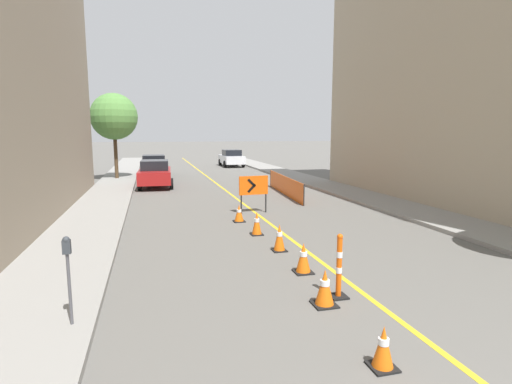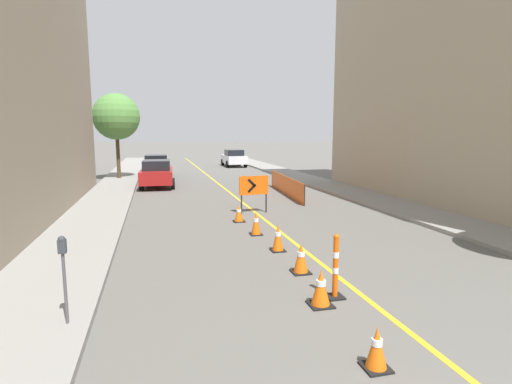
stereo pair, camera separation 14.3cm
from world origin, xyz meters
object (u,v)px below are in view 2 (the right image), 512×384
object	(u,v)px
traffic_cone_nearest	(377,348)
traffic_cone_third	(301,258)
parked_car_curb_near	(157,173)
parking_meter_near_curb	(63,263)
parked_car_curb_far	(234,158)
delineator_post_front	(335,270)
street_tree_left_near	(116,117)
traffic_cone_fifth	(256,223)
traffic_cone_fourth	(278,238)
traffic_cone_farthest	(239,213)
traffic_cone_second	(321,288)
arrow_barricade_primary	(254,187)
parked_car_curb_mid	(156,166)

from	to	relation	value
traffic_cone_nearest	traffic_cone_third	bearing A→B (deg)	84.82
parked_car_curb_near	parking_meter_near_curb	world-z (taller)	parked_car_curb_near
parked_car_curb_near	parked_car_curb_far	distance (m)	15.15
delineator_post_front	street_tree_left_near	bearing A→B (deg)	104.57
traffic_cone_fifth	street_tree_left_near	size ratio (longest dim) A/B	0.13
traffic_cone_fourth	delineator_post_front	xyz separation A→B (m)	(0.14, -3.23, 0.19)
traffic_cone_fifth	traffic_cone_farthest	xyz separation A→B (m)	(-0.13, 1.96, -0.05)
traffic_cone_third	parked_car_curb_far	size ratio (longest dim) A/B	0.16
traffic_cone_second	parked_car_curb_near	xyz separation A→B (m)	(-2.77, 17.69, 0.46)
traffic_cone_second	parking_meter_near_curb	size ratio (longest dim) A/B	0.48
arrow_barricade_primary	parked_car_curb_mid	bearing A→B (deg)	100.15
traffic_cone_second	traffic_cone_fourth	xyz separation A→B (m)	(0.27, 3.49, 0.03)
traffic_cone_farthest	traffic_cone_fifth	bearing A→B (deg)	-86.08
traffic_cone_nearest	arrow_barricade_primary	xyz separation A→B (m)	(0.98, 10.74, 0.76)
parked_car_curb_mid	arrow_barricade_primary	bearing A→B (deg)	-75.80
parked_car_curb_far	traffic_cone_third	bearing A→B (deg)	-98.92
traffic_cone_fifth	arrow_barricade_primary	distance (m)	3.53
traffic_cone_fourth	arrow_barricade_primary	world-z (taller)	arrow_barricade_primary
traffic_cone_nearest	delineator_post_front	distance (m)	2.37
parked_car_curb_far	street_tree_left_near	bearing A→B (deg)	-137.98
traffic_cone_fifth	parked_car_curb_near	xyz separation A→B (m)	(-2.90, 12.37, 0.44)
traffic_cone_third	street_tree_left_near	distance (m)	21.36
traffic_cone_third	traffic_cone_farthest	world-z (taller)	traffic_cone_third
traffic_cone_nearest	traffic_cone_third	distance (m)	3.79
traffic_cone_fourth	traffic_cone_fifth	size ratio (longest dim) A/B	1.00
parked_car_curb_near	parked_car_curb_far	bearing A→B (deg)	64.03
traffic_cone_fourth	parked_car_curb_near	distance (m)	14.53
traffic_cone_nearest	traffic_cone_fourth	size ratio (longest dim) A/B	0.82
traffic_cone_farthest	parked_car_curb_mid	xyz separation A→B (m)	(-2.76, 16.24, 0.49)
parked_car_curb_mid	traffic_cone_fifth	bearing A→B (deg)	-80.65
delineator_post_front	parked_car_curb_mid	bearing A→B (deg)	97.79
traffic_cone_nearest	traffic_cone_fifth	world-z (taller)	traffic_cone_fifth
parked_car_curb_near	traffic_cone_third	bearing A→B (deg)	-76.59
traffic_cone_third	parked_car_curb_mid	world-z (taller)	parked_car_curb_mid
traffic_cone_nearest	traffic_cone_fourth	xyz separation A→B (m)	(0.35, 5.53, 0.07)
traffic_cone_third	parked_car_curb_near	bearing A→B (deg)	100.77
traffic_cone_nearest	parked_car_curb_far	distance (m)	33.35
traffic_cone_fourth	parked_car_curb_mid	xyz separation A→B (m)	(-3.04, 20.03, 0.43)
traffic_cone_fourth	traffic_cone_third	bearing A→B (deg)	-90.12
traffic_cone_farthest	parked_car_curb_near	size ratio (longest dim) A/B	0.14
traffic_cone_fifth	delineator_post_front	xyz separation A→B (m)	(0.28, -5.06, 0.19)
traffic_cone_nearest	parked_car_curb_mid	distance (m)	25.71
delineator_post_front	traffic_cone_farthest	bearing A→B (deg)	93.41
traffic_cone_farthest	traffic_cone_fourth	bearing A→B (deg)	-85.82
traffic_cone_nearest	traffic_cone_second	world-z (taller)	traffic_cone_second
traffic_cone_fifth	parked_car_curb_near	size ratio (longest dim) A/B	0.17
traffic_cone_fifth	traffic_cone_fourth	bearing A→B (deg)	-85.54
parked_car_curb_near	parked_car_curb_mid	bearing A→B (deg)	92.68
parked_car_curb_far	street_tree_left_near	size ratio (longest dim) A/B	0.77
traffic_cone_nearest	traffic_cone_farthest	bearing A→B (deg)	89.58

